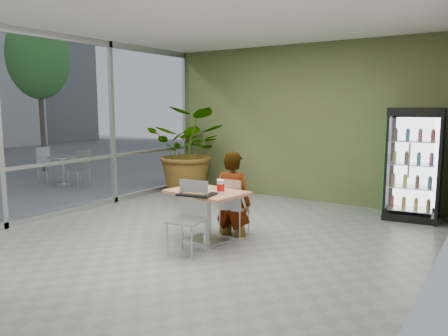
# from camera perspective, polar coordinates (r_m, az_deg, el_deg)

# --- Properties ---
(ground) EXTENTS (7.00, 7.00, 0.00)m
(ground) POSITION_cam_1_polar(r_m,az_deg,el_deg) (6.45, -3.32, -9.51)
(ground) COLOR slate
(ground) RESTS_ON ground
(room_envelope) EXTENTS (6.00, 7.00, 3.20)m
(room_envelope) POSITION_cam_1_polar(r_m,az_deg,el_deg) (6.15, -3.44, 4.84)
(room_envelope) COLOR #B8B2A6
(room_envelope) RESTS_ON ground
(storefront_frame) EXTENTS (0.10, 7.00, 3.20)m
(storefront_frame) POSITION_cam_1_polar(r_m,az_deg,el_deg) (8.30, -20.36, 5.20)
(storefront_frame) COLOR #B3B6B8
(storefront_frame) RESTS_ON ground
(dining_table) EXTENTS (1.17, 0.89, 0.75)m
(dining_table) POSITION_cam_1_polar(r_m,az_deg,el_deg) (6.27, -2.25, -4.90)
(dining_table) COLOR #C47854
(dining_table) RESTS_ON ground
(chair_far) EXTENTS (0.43, 0.43, 0.87)m
(chair_far) POSITION_cam_1_polar(r_m,az_deg,el_deg) (6.60, 1.04, -4.48)
(chair_far) COLOR #B3B6B8
(chair_far) RESTS_ON ground
(chair_near) EXTENTS (0.48, 0.48, 0.96)m
(chair_near) POSITION_cam_1_polar(r_m,az_deg,el_deg) (5.85, -4.44, -5.62)
(chair_near) COLOR #B3B6B8
(chair_near) RESTS_ON ground
(seated_woman) EXTENTS (0.62, 0.44, 1.58)m
(seated_woman) POSITION_cam_1_polar(r_m,az_deg,el_deg) (6.64, 1.16, -4.57)
(seated_woman) COLOR black
(seated_woman) RESTS_ON ground
(pizza_plate) EXTENTS (0.31, 0.25, 0.03)m
(pizza_plate) POSITION_cam_1_polar(r_m,az_deg,el_deg) (6.34, -2.54, -2.65)
(pizza_plate) COLOR silver
(pizza_plate) RESTS_ON dining_table
(soda_cup) EXTENTS (0.11, 0.11, 0.19)m
(soda_cup) POSITION_cam_1_polar(r_m,az_deg,el_deg) (6.03, -0.44, -2.47)
(soda_cup) COLOR silver
(soda_cup) RESTS_ON dining_table
(napkin_stack) EXTENTS (0.18, 0.18, 0.02)m
(napkin_stack) POSITION_cam_1_polar(r_m,az_deg,el_deg) (6.28, -5.00, -2.84)
(napkin_stack) COLOR silver
(napkin_stack) RESTS_ON dining_table
(cafeteria_tray) EXTENTS (0.52, 0.41, 0.03)m
(cafeteria_tray) POSITION_cam_1_polar(r_m,az_deg,el_deg) (5.94, -3.56, -3.43)
(cafeteria_tray) COLOR black
(cafeteria_tray) RESTS_ON dining_table
(beverage_fridge) EXTENTS (0.96, 0.78, 1.92)m
(beverage_fridge) POSITION_cam_1_polar(r_m,az_deg,el_deg) (8.14, 23.40, 0.47)
(beverage_fridge) COLOR black
(beverage_fridge) RESTS_ON ground
(potted_plant) EXTENTS (2.10, 1.94, 1.94)m
(potted_plant) POSITION_cam_1_polar(r_m,az_deg,el_deg) (9.80, -4.50, 2.34)
(potted_plant) COLOR #2A692D
(potted_plant) RESTS_ON ground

